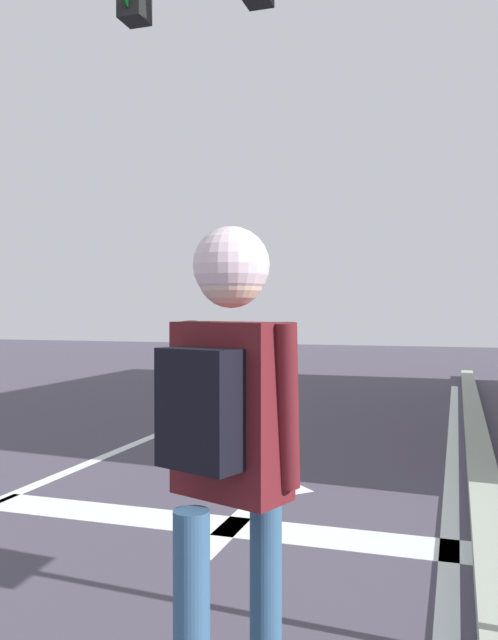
% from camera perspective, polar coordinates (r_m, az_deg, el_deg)
% --- Properties ---
extents(lane_line_curbside, '(0.12, 20.00, 0.01)m').
position_cam_1_polar(lane_line_curbside, '(3.35, 17.05, -25.03)').
color(lane_line_curbside, silver).
rests_on(lane_line_curbside, ground).
extents(stop_bar, '(3.46, 0.40, 0.01)m').
position_cam_1_polar(stop_bar, '(4.64, -3.68, -17.51)').
color(stop_bar, silver).
rests_on(stop_bar, ground).
extents(lane_arrow_stem, '(0.16, 1.40, 0.01)m').
position_cam_1_polar(lane_arrow_stem, '(4.68, -1.10, -17.34)').
color(lane_arrow_stem, silver).
rests_on(lane_arrow_stem, ground).
extents(lane_arrow_head, '(0.71, 0.71, 0.01)m').
position_cam_1_polar(lane_arrow_head, '(5.46, 1.91, -14.68)').
color(lane_arrow_head, silver).
rests_on(lane_arrow_head, ground).
extents(skater, '(0.43, 0.60, 1.64)m').
position_cam_1_polar(skater, '(2.06, -1.88, -8.67)').
color(skater, '#315377').
rests_on(skater, skateboard).
extents(traffic_signal_mast, '(5.03, 0.34, 5.18)m').
position_cam_1_polar(traffic_signal_mast, '(6.13, 10.37, 23.78)').
color(traffic_signal_mast, '#5F5958').
rests_on(traffic_signal_mast, ground).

